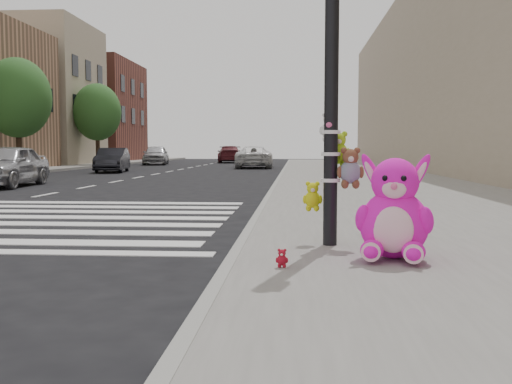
# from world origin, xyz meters

# --- Properties ---
(ground) EXTENTS (120.00, 120.00, 0.00)m
(ground) POSITION_xyz_m (0.00, 0.00, 0.00)
(ground) COLOR black
(ground) RESTS_ON ground
(sidewalk_near) EXTENTS (7.00, 80.00, 0.14)m
(sidewalk_near) POSITION_xyz_m (5.00, 10.00, 0.07)
(sidewalk_near) COLOR slate
(sidewalk_near) RESTS_ON ground
(curb_edge) EXTENTS (0.12, 80.00, 0.15)m
(curb_edge) POSITION_xyz_m (1.55, 10.00, 0.07)
(curb_edge) COLOR gray
(curb_edge) RESTS_ON ground
(bld_far_d) EXTENTS (6.00, 8.00, 10.00)m
(bld_far_d) POSITION_xyz_m (-15.50, 35.00, 5.00)
(bld_far_d) COLOR tan
(bld_far_d) RESTS_ON ground
(bld_far_e) EXTENTS (6.00, 10.00, 9.00)m
(bld_far_e) POSITION_xyz_m (-15.50, 46.00, 4.50)
(bld_far_e) COLOR brown
(bld_far_e) RESTS_ON ground
(bld_near) EXTENTS (5.00, 60.00, 10.00)m
(bld_near) POSITION_xyz_m (10.50, 20.00, 5.00)
(bld_near) COLOR tan
(bld_near) RESTS_ON ground
(signal_pole) EXTENTS (0.70, 0.50, 4.00)m
(signal_pole) POSITION_xyz_m (2.63, 1.81, 1.75)
(signal_pole) COLOR black
(signal_pole) RESTS_ON sidewalk_near
(tree_far_b) EXTENTS (3.20, 3.20, 5.44)m
(tree_far_b) POSITION_xyz_m (-11.20, 22.00, 3.65)
(tree_far_b) COLOR #382619
(tree_far_b) RESTS_ON sidewalk_far
(tree_far_c) EXTENTS (3.20, 3.20, 5.44)m
(tree_far_c) POSITION_xyz_m (-11.20, 33.00, 3.65)
(tree_far_c) COLOR #382619
(tree_far_c) RESTS_ON sidewalk_far
(pink_bunny) EXTENTS (0.80, 0.90, 1.09)m
(pink_bunny) POSITION_xyz_m (3.19, 0.99, 0.58)
(pink_bunny) COLOR #FF15CB
(pink_bunny) RESTS_ON sidewalk_near
(red_teddy) EXTENTS (0.13, 0.09, 0.18)m
(red_teddy) POSITION_xyz_m (2.08, 0.50, 0.23)
(red_teddy) COLOR #A91023
(red_teddy) RESTS_ON sidewalk_near
(car_silver_far) EXTENTS (1.94, 4.18, 1.39)m
(car_silver_far) POSITION_xyz_m (-7.18, 13.11, 0.69)
(car_silver_far) COLOR #A1A1A5
(car_silver_far) RESTS_ON ground
(car_dark_far) EXTENTS (1.93, 3.99, 1.26)m
(car_dark_far) POSITION_xyz_m (-7.27, 24.05, 0.63)
(car_dark_far) COLOR black
(car_dark_far) RESTS_ON ground
(car_white_near) EXTENTS (2.55, 5.00, 1.35)m
(car_white_near) POSITION_xyz_m (-0.45, 30.88, 0.68)
(car_white_near) COLOR silver
(car_white_near) RESTS_ON ground
(car_maroon_near) EXTENTS (2.66, 5.10, 1.41)m
(car_maroon_near) POSITION_xyz_m (-3.50, 43.56, 0.71)
(car_maroon_near) COLOR #53171E
(car_maroon_near) RESTS_ON ground
(car_silver_deep) EXTENTS (2.39, 4.54, 1.47)m
(car_silver_deep) POSITION_xyz_m (-8.23, 37.07, 0.74)
(car_silver_deep) COLOR #B5B6BB
(car_silver_deep) RESTS_ON ground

